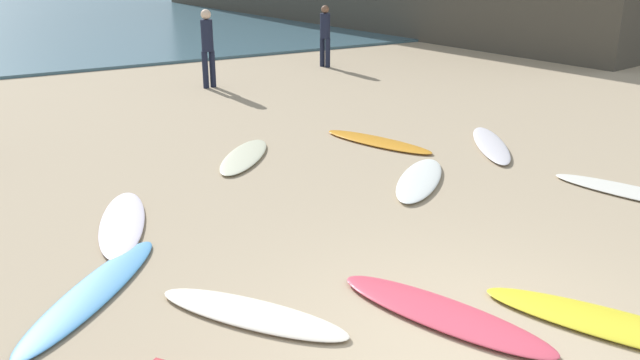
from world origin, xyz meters
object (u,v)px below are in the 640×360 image
(surfboard_3, at_px, (378,142))
(surfboard_10, at_px, (122,223))
(surfboard_0, at_px, (244,156))
(surfboard_1, at_px, (252,314))
(surfboard_5, at_px, (420,180))
(surfboard_9, at_px, (637,193))
(surfboard_7, at_px, (443,314))
(beachgoer_far, at_px, (325,33))
(surfboard_4, at_px, (622,327))
(surfboard_6, at_px, (92,293))
(surfboard_2, at_px, (491,145))
(beachgoer_near, at_px, (207,44))

(surfboard_3, relative_size, surfboard_10, 1.02)
(surfboard_0, distance_m, surfboard_1, 4.89)
(surfboard_5, bearing_deg, surfboard_9, 8.15)
(surfboard_7, height_order, surfboard_9, surfboard_7)
(surfboard_0, distance_m, surfboard_7, 5.43)
(surfboard_5, relative_size, surfboard_9, 0.85)
(surfboard_10, relative_size, beachgoer_far, 1.28)
(surfboard_3, bearing_deg, surfboard_0, -29.42)
(surfboard_7, xyz_separation_m, surfboard_9, (4.45, 1.18, -0.01))
(surfboard_7, bearing_deg, surfboard_4, -58.37)
(surfboard_4, distance_m, surfboard_9, 3.83)
(surfboard_6, relative_size, surfboard_9, 1.05)
(surfboard_2, distance_m, beachgoer_near, 7.49)
(surfboard_1, bearing_deg, beachgoer_far, -158.58)
(surfboard_2, xyz_separation_m, surfboard_7, (-4.26, -3.91, -0.00))
(surfboard_6, bearing_deg, surfboard_1, 179.46)
(surfboard_3, relative_size, surfboard_5, 1.10)
(beachgoer_far, bearing_deg, surfboard_5, 140.14)
(surfboard_10, bearing_deg, surfboard_0, -126.85)
(surfboard_1, distance_m, surfboard_7, 1.83)
(surfboard_10, height_order, beachgoer_far, beachgoer_far)
(surfboard_0, bearing_deg, surfboard_9, 173.49)
(surfboard_4, xyz_separation_m, beachgoer_near, (0.45, 11.89, 1.00))
(surfboard_9, bearing_deg, surfboard_3, 95.36)
(surfboard_4, bearing_deg, surfboard_3, 48.89)
(surfboard_0, xyz_separation_m, surfboard_6, (-3.12, -3.35, -0.01))
(surfboard_2, height_order, surfboard_4, surfboard_2)
(surfboard_6, distance_m, surfboard_10, 1.76)
(surfboard_5, height_order, surfboard_10, surfboard_5)
(surfboard_4, relative_size, surfboard_5, 1.28)
(surfboard_4, height_order, surfboard_7, surfboard_7)
(surfboard_0, xyz_separation_m, surfboard_10, (-2.41, -1.74, -0.00))
(surfboard_2, xyz_separation_m, surfboard_6, (-7.10, -1.84, -0.01))
(surfboard_2, relative_size, surfboard_9, 0.94)
(surfboard_4, relative_size, surfboard_6, 1.03)
(surfboard_9, relative_size, beachgoer_near, 1.28)
(surfboard_5, bearing_deg, beachgoer_far, 116.23)
(surfboard_4, distance_m, beachgoer_far, 13.60)
(surfboard_0, height_order, surfboard_2, surfboard_2)
(surfboard_3, bearing_deg, surfboard_7, 41.51)
(surfboard_4, height_order, surfboard_5, surfboard_5)
(surfboard_3, height_order, surfboard_6, surfboard_3)
(surfboard_1, relative_size, surfboard_5, 1.01)
(surfboard_1, distance_m, surfboard_9, 6.04)
(surfboard_7, distance_m, surfboard_9, 4.60)
(surfboard_3, relative_size, beachgoer_far, 1.31)
(surfboard_3, bearing_deg, surfboard_5, 52.93)
(surfboard_1, distance_m, surfboard_5, 4.29)
(surfboard_1, bearing_deg, surfboard_9, 146.86)
(surfboard_0, bearing_deg, surfboard_7, 126.07)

